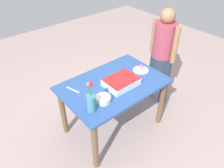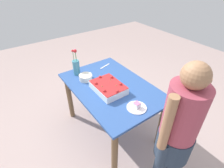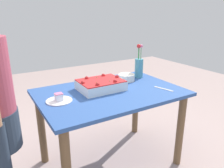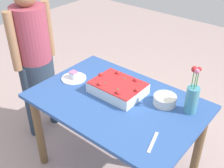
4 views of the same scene
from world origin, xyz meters
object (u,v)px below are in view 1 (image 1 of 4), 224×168
at_px(flower_vase, 91,102).
at_px(fruit_bowl, 103,99).
at_px(person_standing, 162,53).
at_px(serving_plate_with_slice, 141,69).
at_px(sheet_cake, 121,82).
at_px(cake_knife, 73,90).

xyz_separation_m(flower_vase, fruit_bowl, (0.18, 0.03, -0.09)).
bearing_deg(person_standing, serving_plate_with_slice, 4.17).
relative_size(flower_vase, person_standing, 0.24).
bearing_deg(sheet_cake, fruit_bowl, -163.69).
distance_m(serving_plate_with_slice, flower_vase, 0.99).
distance_m(flower_vase, fruit_bowl, 0.21).
bearing_deg(person_standing, flower_vase, 9.72).
relative_size(flower_vase, fruit_bowl, 2.15).
bearing_deg(cake_knife, fruit_bowl, -175.10).
height_order(serving_plate_with_slice, cake_knife, serving_plate_with_slice).
xyz_separation_m(sheet_cake, person_standing, (0.88, 0.11, 0.04)).
relative_size(sheet_cake, person_standing, 0.27).
relative_size(sheet_cake, fruit_bowl, 2.35).
distance_m(fruit_bowl, person_standing, 1.26).
relative_size(serving_plate_with_slice, flower_vase, 0.58).
bearing_deg(serving_plate_with_slice, fruit_bowl, -167.16).
bearing_deg(flower_vase, person_standing, 9.72).
bearing_deg(fruit_bowl, cake_knife, 110.86).
relative_size(cake_knife, fruit_bowl, 1.14).
bearing_deg(sheet_cake, flower_vase, -165.65).
xyz_separation_m(sheet_cake, fruit_bowl, (-0.36, -0.10, -0.01)).
xyz_separation_m(serving_plate_with_slice, cake_knife, (-0.92, 0.22, -0.01)).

